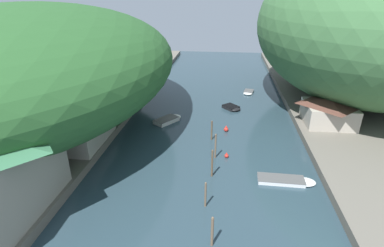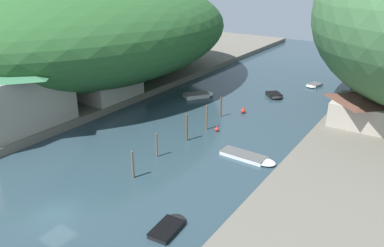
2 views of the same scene
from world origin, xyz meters
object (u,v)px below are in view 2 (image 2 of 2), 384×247
object	(u,v)px
boat_moored_right	(170,226)
person_by_boathouse	(37,123)
boathouse_shed	(108,79)
boat_open_rowboat	(250,157)
boat_far_upstream	(275,96)
right_bank_cottage	(363,108)
waterfront_building	(10,92)
person_on_quay	(60,111)
channel_buoy_near	(243,111)
channel_buoy_far	(217,129)
boat_near_quay	(200,95)
boat_small_dinghy	(314,85)

from	to	relation	value
boat_moored_right	person_by_boathouse	size ratio (longest dim) A/B	2.25
boathouse_shed	boat_open_rowboat	bearing A→B (deg)	-10.66
boat_far_upstream	right_bank_cottage	bearing A→B (deg)	113.18
boathouse_shed	person_by_boathouse	xyz separation A→B (m)	(2.21, -14.34, -1.85)
waterfront_building	boat_far_upstream	size ratio (longest dim) A/B	3.35
boat_open_rowboat	person_on_quay	distance (m)	25.71
right_bank_cottage	channel_buoy_near	world-z (taller)	right_bank_cottage
right_bank_cottage	boat_open_rowboat	size ratio (longest dim) A/B	1.17
person_by_boathouse	boat_far_upstream	bearing A→B (deg)	-39.94
boat_moored_right	channel_buoy_far	size ratio (longest dim) A/B	4.88
waterfront_building	boat_open_rowboat	bearing A→B (deg)	18.43
boat_moored_right	boat_far_upstream	size ratio (longest dim) A/B	0.99
boat_open_rowboat	boat_far_upstream	xyz separation A→B (m)	(-6.02, 21.90, 0.06)
boat_near_quay	channel_buoy_far	world-z (taller)	channel_buoy_far
waterfront_building	boat_open_rowboat	distance (m)	30.42
boat_near_quay	person_by_boathouse	xyz separation A→B (m)	(-7.80, -24.71, 1.66)
right_bank_cottage	channel_buoy_far	xyz separation A→B (m)	(-15.16, -10.53, -2.78)
right_bank_cottage	person_on_quay	world-z (taller)	right_bank_cottage
person_on_quay	channel_buoy_far	bearing A→B (deg)	-75.08
boat_moored_right	channel_buoy_near	bearing A→B (deg)	99.70
boat_moored_right	boat_far_upstream	xyz separation A→B (m)	(-5.86, 36.31, 0.08)
boat_open_rowboat	channel_buoy_far	xyz separation A→B (m)	(-6.88, 4.64, 0.07)
right_bank_cottage	boat_far_upstream	xyz separation A→B (m)	(-14.30, 6.73, -2.80)
right_bank_cottage	boat_moored_right	bearing A→B (deg)	-105.93
boathouse_shed	channel_buoy_near	world-z (taller)	boathouse_shed
person_on_quay	boat_small_dinghy	bearing A→B (deg)	-44.84
channel_buoy_near	right_bank_cottage	bearing A→B (deg)	10.00
boat_far_upstream	boat_near_quay	distance (m)	12.25
boat_moored_right	channel_buoy_near	distance (m)	27.74
boat_near_quay	boat_far_upstream	bearing A→B (deg)	67.99
boat_moored_right	person_by_boathouse	xyz separation A→B (m)	(-24.00, 5.03, 1.78)
waterfront_building	channel_buoy_far	bearing A→B (deg)	33.19
person_on_quay	boat_open_rowboat	bearing A→B (deg)	-91.69
boat_far_upstream	person_by_boathouse	distance (m)	36.20
waterfront_building	channel_buoy_near	size ratio (longest dim) A/B	12.52
person_on_quay	person_by_boathouse	size ratio (longest dim) A/B	1.00
boat_moored_right	channel_buoy_far	bearing A→B (deg)	104.81
right_bank_cottage	channel_buoy_near	bearing A→B (deg)	-170.00
right_bank_cottage	boat_far_upstream	world-z (taller)	right_bank_cottage
right_bank_cottage	channel_buoy_far	world-z (taller)	right_bank_cottage
boat_far_upstream	waterfront_building	bearing A→B (deg)	12.82
boat_far_upstream	person_by_boathouse	size ratio (longest dim) A/B	2.28
waterfront_building	boat_far_upstream	bearing A→B (deg)	54.43
boathouse_shed	boat_open_rowboat	world-z (taller)	boathouse_shed
person_by_boathouse	boat_near_quay	bearing A→B (deg)	-27.36
boat_open_rowboat	waterfront_building	bearing A→B (deg)	-70.43
boathouse_shed	boat_moored_right	world-z (taller)	boathouse_shed
boat_small_dinghy	right_bank_cottage	bearing A→B (deg)	135.70
boat_far_upstream	channel_buoy_near	world-z (taller)	channel_buoy_near
boat_open_rowboat	channel_buoy_near	xyz separation A→B (m)	(-7.03, 12.47, 0.17)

